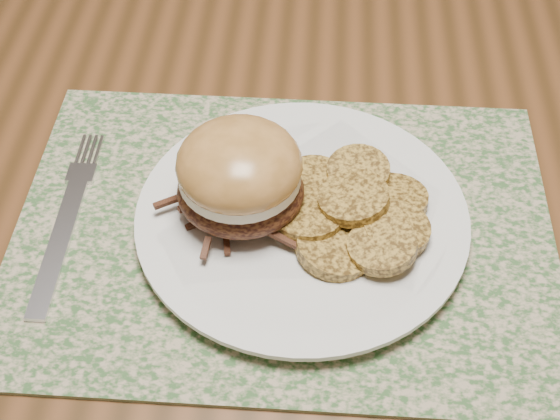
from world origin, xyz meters
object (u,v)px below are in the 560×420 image
(dining_table, at_px, (298,104))
(pork_sandwich, at_px, (240,176))
(dinner_plate, at_px, (302,219))
(fork, at_px, (68,218))

(dining_table, bearing_deg, pork_sandwich, -98.14)
(dinner_plate, height_order, pork_sandwich, pork_sandwich)
(dining_table, height_order, pork_sandwich, pork_sandwich)
(dining_table, distance_m, fork, 0.33)
(dinner_plate, relative_size, pork_sandwich, 2.35)
(dining_table, height_order, dinner_plate, dinner_plate)
(fork, bearing_deg, dining_table, 54.19)
(dining_table, relative_size, dinner_plate, 5.77)
(dining_table, xyz_separation_m, pork_sandwich, (-0.04, -0.25, 0.14))
(dinner_plate, relative_size, fork, 1.27)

